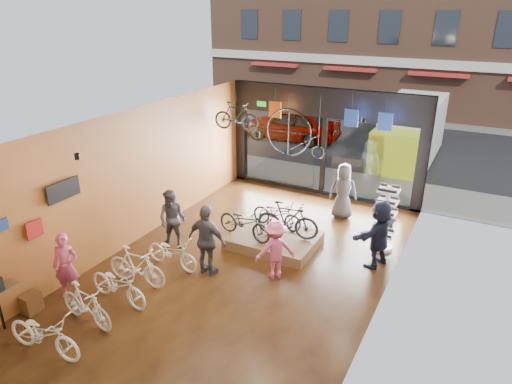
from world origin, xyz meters
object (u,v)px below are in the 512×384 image
Objects in this scene: box_truck at (408,133)px; display_bike_right at (277,214)px; floor_bike_2 at (118,285)px; customer_2 at (207,241)px; floor_bike_1 at (86,305)px; display_platform at (274,240)px; display_bike_left at (245,222)px; hung_bike at (236,116)px; customer_4 at (343,191)px; penny_farthing at (298,135)px; display_bike_mid at (288,220)px; customer_1 at (172,219)px; floor_bike_0 at (44,334)px; street_car at (292,124)px; floor_bike_3 at (136,266)px; customer_0 at (66,266)px; customer_3 at (275,250)px; sunglasses_rack at (385,218)px; customer_5 at (379,234)px.

box_truck reaches higher than display_bike_right.
floor_bike_2 is 2.32m from customer_2.
floor_bike_1 is 5.38m from display_platform.
hung_bike is at bearing 42.42° from display_bike_left.
penny_farthing reaches higher than customer_4.
display_bike_left is 1.20m from display_bike_mid.
penny_farthing is (1.93, 4.16, 1.65)m from customer_1.
floor_bike_2 is 2.74m from customer_1.
customer_1 reaches higher than floor_bike_0.
street_car is 2.91× the size of floor_bike_3.
display_bike_right is at bearing 21.15° from street_car.
floor_bike_3 is at bearing -88.85° from customer_1.
display_bike_mid is 1.09× the size of customer_0.
floor_bike_0 is at bearing 56.61° from customer_4.
penny_farthing is 1.24× the size of hung_bike.
customer_2 is 1.70m from customer_3.
display_bike_left reaches higher than floor_bike_0.
sunglasses_rack is at bearing 23.59° from display_platform.
display_bike_right is at bearing -80.79° from penny_farthing.
floor_bike_0 is 1.03× the size of floor_bike_2.
box_truck is at bearing 108.88° from sunglasses_rack.
floor_bike_3 is (1.86, -13.65, -0.32)m from street_car.
customer_1 is 5.56m from customer_5.
customer_3 is (3.91, 2.95, -0.03)m from customer_0.
customer_4 is 0.99× the size of customer_5.
sunglasses_rack is 1.20× the size of hung_bike.
customer_4 is at bearing -109.54° from customer_2.
customer_1 is (-0.35, 1.91, 0.36)m from floor_bike_3.
penny_farthing is (2.64, 7.19, 1.70)m from customer_0.
display_bike_left is at bearing -104.44° from box_truck.
display_bike_mid is 0.98× the size of customer_4.
floor_bike_2 is 4.80m from display_bike_mid.
penny_farthing is at bearing 100.65° from display_platform.
customer_0 is (-1.06, -1.12, 0.31)m from floor_bike_3.
display_bike_right is at bearing 106.54° from display_platform.
customer_3 is at bearing -63.23° from display_platform.
customer_4 is (3.57, 4.11, 0.05)m from customer_1.
hung_bike reaches higher than sunglasses_rack.
customer_1 is at bearing 6.69° from floor_bike_3.
display_bike_right is 3.01m from customer_5.
display_bike_right is at bearing -102.76° from box_truck.
customer_0 is 0.90× the size of customer_4.
display_bike_right is 2.53m from customer_4.
customer_2 is 4.92m from sunglasses_rack.
customer_1 is (-1.76, -0.94, 0.09)m from display_bike_left.
floor_bike_1 is (1.93, -15.31, -0.35)m from street_car.
customer_5 is (4.86, 5.27, 0.44)m from floor_bike_1.
customer_4 is 0.95× the size of sunglasses_rack.
box_truck is 8.31m from hung_bike.
floor_bike_2 is 7.27m from penny_farthing.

